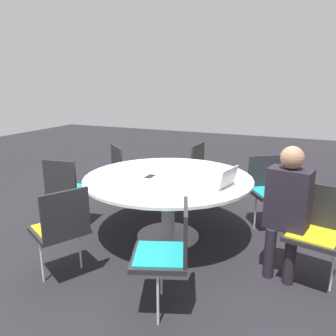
% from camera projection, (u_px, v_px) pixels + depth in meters
% --- Properties ---
extents(ground_plane, '(16.00, 16.00, 0.00)m').
position_uv_depth(ground_plane, '(168.00, 236.00, 3.83)').
color(ground_plane, black).
extents(conference_table, '(1.87, 1.87, 0.73)m').
position_uv_depth(conference_table, '(168.00, 186.00, 3.67)').
color(conference_table, '#B7B7BC').
rests_on(conference_table, ground_plane).
extents(chair_0, '(0.51, 0.52, 0.87)m').
position_uv_depth(chair_0, '(316.00, 226.00, 2.85)').
color(chair_0, '#262628').
rests_on(chair_0, ground_plane).
extents(chair_1, '(0.59, 0.60, 0.87)m').
position_uv_depth(chair_1, '(268.00, 186.00, 3.98)').
color(chair_1, '#262628').
rests_on(chair_1, ground_plane).
extents(chair_2, '(0.48, 0.46, 0.87)m').
position_uv_depth(chair_2, '(205.00, 168.00, 4.79)').
color(chair_2, '#262628').
rests_on(chair_2, ground_plane).
extents(chair_3, '(0.60, 0.61, 0.87)m').
position_uv_depth(chair_3, '(125.00, 169.00, 4.75)').
color(chair_3, '#262628').
rests_on(chair_3, ground_plane).
extents(chair_4, '(0.48, 0.49, 0.87)m').
position_uv_depth(chair_4, '(67.00, 186.00, 3.96)').
color(chair_4, '#262628').
rests_on(chair_4, ground_plane).
extents(chair_5, '(0.59, 0.58, 0.87)m').
position_uv_depth(chair_5, '(61.00, 225.00, 2.89)').
color(chair_5, '#262628').
rests_on(chair_5, ground_plane).
extents(chair_6, '(0.56, 0.55, 0.87)m').
position_uv_depth(chair_6, '(168.00, 248.00, 2.48)').
color(chair_6, '#262628').
rests_on(chair_6, ground_plane).
extents(person_0, '(0.32, 0.40, 1.22)m').
position_uv_depth(person_0, '(287.00, 203.00, 2.88)').
color(person_0, '#231E28').
rests_on(person_0, ground_plane).
extents(laptop, '(0.38, 0.31, 0.21)m').
position_uv_depth(laptop, '(222.00, 183.00, 3.24)').
color(laptop, silver).
rests_on(laptop, conference_table).
extents(cell_phone, '(0.14, 0.07, 0.01)m').
position_uv_depth(cell_phone, '(150.00, 176.00, 3.64)').
color(cell_phone, black).
rests_on(cell_phone, conference_table).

